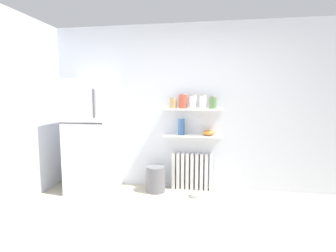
{
  "coord_description": "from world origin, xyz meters",
  "views": [
    {
      "loc": [
        0.32,
        -2.03,
        1.49
      ],
      "look_at": [
        -0.26,
        1.6,
        1.05
      ],
      "focal_mm": 27.24,
      "sensor_mm": 36.0,
      "label": 1
    }
  ],
  "objects_px": {
    "vase": "(181,127)",
    "trash_bin": "(156,179)",
    "storage_jar_4": "(213,102)",
    "pet_food_bowl": "(196,195)",
    "storage_jar_0": "(173,103)",
    "storage_jar_2": "(193,102)",
    "refrigerator": "(92,136)",
    "radiator": "(192,171)",
    "storage_jar_3": "(203,102)",
    "storage_jar_1": "(183,101)",
    "shelf_bowl": "(209,133)"
  },
  "relations": [
    {
      "from": "storage_jar_0",
      "to": "storage_jar_1",
      "type": "distance_m",
      "value": 0.15
    },
    {
      "from": "refrigerator",
      "to": "radiator",
      "type": "distance_m",
      "value": 1.67
    },
    {
      "from": "storage_jar_1",
      "to": "storage_jar_2",
      "type": "distance_m",
      "value": 0.15
    },
    {
      "from": "refrigerator",
      "to": "trash_bin",
      "type": "bearing_deg",
      "value": 4.23
    },
    {
      "from": "storage_jar_3",
      "to": "shelf_bowl",
      "type": "relative_size",
      "value": 1.14
    },
    {
      "from": "radiator",
      "to": "shelf_bowl",
      "type": "xyz_separation_m",
      "value": [
        0.25,
        -0.03,
        0.63
      ]
    },
    {
      "from": "storage_jar_1",
      "to": "storage_jar_3",
      "type": "relative_size",
      "value": 1.06
    },
    {
      "from": "storage_jar_0",
      "to": "storage_jar_1",
      "type": "xyz_separation_m",
      "value": [
        0.15,
        0.0,
        0.03
      ]
    },
    {
      "from": "vase",
      "to": "trash_bin",
      "type": "distance_m",
      "value": 0.91
    },
    {
      "from": "storage_jar_4",
      "to": "vase",
      "type": "bearing_deg",
      "value": 180.0
    },
    {
      "from": "vase",
      "to": "trash_bin",
      "type": "relative_size",
      "value": 0.63
    },
    {
      "from": "radiator",
      "to": "pet_food_bowl",
      "type": "bearing_deg",
      "value": -74.42
    },
    {
      "from": "pet_food_bowl",
      "to": "storage_jar_1",
      "type": "bearing_deg",
      "value": 130.78
    },
    {
      "from": "storage_jar_1",
      "to": "trash_bin",
      "type": "relative_size",
      "value": 0.57
    },
    {
      "from": "vase",
      "to": "trash_bin",
      "type": "bearing_deg",
      "value": -156.34
    },
    {
      "from": "pet_food_bowl",
      "to": "storage_jar_4",
      "type": "bearing_deg",
      "value": 51.44
    },
    {
      "from": "refrigerator",
      "to": "radiator",
      "type": "bearing_deg",
      "value": 9.91
    },
    {
      "from": "storage_jar_4",
      "to": "pet_food_bowl",
      "type": "bearing_deg",
      "value": -128.56
    },
    {
      "from": "radiator",
      "to": "storage_jar_2",
      "type": "xyz_separation_m",
      "value": [
        -0.0,
        -0.03,
        1.11
      ]
    },
    {
      "from": "vase",
      "to": "pet_food_bowl",
      "type": "height_order",
      "value": "vase"
    },
    {
      "from": "radiator",
      "to": "storage_jar_3",
      "type": "distance_m",
      "value": 1.12
    },
    {
      "from": "refrigerator",
      "to": "storage_jar_2",
      "type": "xyz_separation_m",
      "value": [
        1.54,
        0.24,
        0.53
      ]
    },
    {
      "from": "radiator",
      "to": "trash_bin",
      "type": "height_order",
      "value": "radiator"
    },
    {
      "from": "vase",
      "to": "storage_jar_0",
      "type": "bearing_deg",
      "value": 180.0
    },
    {
      "from": "vase",
      "to": "pet_food_bowl",
      "type": "distance_m",
      "value": 1.05
    },
    {
      "from": "storage_jar_0",
      "to": "trash_bin",
      "type": "bearing_deg",
      "value": -146.31
    },
    {
      "from": "storage_jar_0",
      "to": "vase",
      "type": "xyz_separation_m",
      "value": [
        0.13,
        0.0,
        -0.37
      ]
    },
    {
      "from": "radiator",
      "to": "vase",
      "type": "xyz_separation_m",
      "value": [
        -0.17,
        -0.03,
        0.72
      ]
    },
    {
      "from": "pet_food_bowl",
      "to": "radiator",
      "type": "bearing_deg",
      "value": 105.58
    },
    {
      "from": "pet_food_bowl",
      "to": "trash_bin",
      "type": "bearing_deg",
      "value": 170.35
    },
    {
      "from": "storage_jar_0",
      "to": "storage_jar_1",
      "type": "bearing_deg",
      "value": 0.0
    },
    {
      "from": "storage_jar_4",
      "to": "pet_food_bowl",
      "type": "xyz_separation_m",
      "value": [
        -0.22,
        -0.27,
        -1.36
      ]
    },
    {
      "from": "trash_bin",
      "to": "pet_food_bowl",
      "type": "bearing_deg",
      "value": -9.65
    },
    {
      "from": "storage_jar_0",
      "to": "shelf_bowl",
      "type": "bearing_deg",
      "value": 0.0
    },
    {
      "from": "refrigerator",
      "to": "shelf_bowl",
      "type": "xyz_separation_m",
      "value": [
        1.79,
        0.24,
        0.06
      ]
    },
    {
      "from": "refrigerator",
      "to": "storage_jar_4",
      "type": "height_order",
      "value": "refrigerator"
    },
    {
      "from": "storage_jar_1",
      "to": "vase",
      "type": "bearing_deg",
      "value": -180.0
    },
    {
      "from": "storage_jar_0",
      "to": "vase",
      "type": "height_order",
      "value": "storage_jar_0"
    },
    {
      "from": "storage_jar_0",
      "to": "storage_jar_4",
      "type": "height_order",
      "value": "storage_jar_4"
    },
    {
      "from": "storage_jar_1",
      "to": "trash_bin",
      "type": "distance_m",
      "value": 1.28
    },
    {
      "from": "storage_jar_1",
      "to": "vase",
      "type": "distance_m",
      "value": 0.4
    },
    {
      "from": "refrigerator",
      "to": "storage_jar_4",
      "type": "distance_m",
      "value": 1.93
    },
    {
      "from": "storage_jar_0",
      "to": "trash_bin",
      "type": "relative_size",
      "value": 0.42
    },
    {
      "from": "radiator",
      "to": "storage_jar_2",
      "type": "height_order",
      "value": "storage_jar_2"
    },
    {
      "from": "storage_jar_2",
      "to": "shelf_bowl",
      "type": "height_order",
      "value": "storage_jar_2"
    },
    {
      "from": "storage_jar_2",
      "to": "storage_jar_0",
      "type": "bearing_deg",
      "value": 180.0
    },
    {
      "from": "storage_jar_4",
      "to": "storage_jar_3",
      "type": "bearing_deg",
      "value": 180.0
    },
    {
      "from": "radiator",
      "to": "storage_jar_4",
      "type": "relative_size",
      "value": 3.35
    },
    {
      "from": "storage_jar_4",
      "to": "storage_jar_2",
      "type": "bearing_deg",
      "value": 180.0
    },
    {
      "from": "storage_jar_3",
      "to": "trash_bin",
      "type": "xyz_separation_m",
      "value": [
        -0.7,
        -0.17,
        -1.2
      ]
    }
  ]
}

